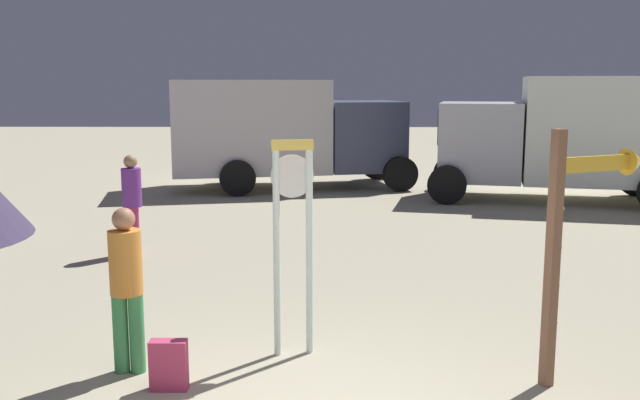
# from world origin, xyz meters

# --- Properties ---
(standing_clock) EXTENTS (0.43, 0.17, 2.22)m
(standing_clock) POSITION_xyz_m (-0.41, 1.86, 1.36)
(standing_clock) COLOR silver
(standing_clock) RESTS_ON ground_plane
(arrow_sign) EXTENTS (1.07, 0.62, 2.37)m
(arrow_sign) POSITION_xyz_m (2.30, 1.25, 1.59)
(arrow_sign) COLOR brown
(arrow_sign) RESTS_ON ground_plane
(person_near_clock) EXTENTS (0.31, 0.31, 1.62)m
(person_near_clock) POSITION_xyz_m (-1.97, 1.36, 0.91)
(person_near_clock) COLOR #3B8F50
(person_near_clock) RESTS_ON ground_plane
(backpack) EXTENTS (0.34, 0.19, 0.47)m
(backpack) POSITION_xyz_m (-1.50, 0.97, 0.23)
(backpack) COLOR #BD385F
(backpack) RESTS_ON ground_plane
(person_distant) EXTENTS (0.31, 0.31, 1.64)m
(person_distant) POSITION_xyz_m (-3.23, 6.11, 0.92)
(person_distant) COLOR #B32C64
(person_distant) RESTS_ON ground_plane
(box_truck_near) EXTENTS (6.87, 3.62, 2.92)m
(box_truck_near) POSITION_xyz_m (5.98, 11.47, 1.58)
(box_truck_near) COLOR white
(box_truck_near) RESTS_ON ground_plane
(box_truck_far) EXTENTS (6.60, 3.67, 2.85)m
(box_truck_far) POSITION_xyz_m (-1.31, 13.58, 1.55)
(box_truck_far) COLOR silver
(box_truck_far) RESTS_ON ground_plane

